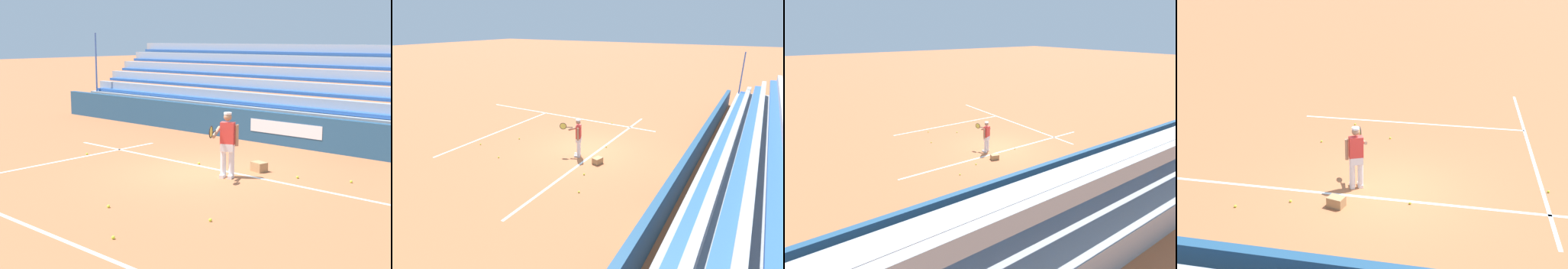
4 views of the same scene
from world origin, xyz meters
The scene contains 13 objects.
ground_plane centered at (0.00, 0.00, 0.00)m, with size 160.00×160.00×0.00m, color #B7663D.
court_baseline_white centered at (0.00, -0.50, 0.00)m, with size 12.00×0.10×0.01m, color white.
court_sideline_white centered at (4.11, 4.00, 0.00)m, with size 0.10×12.00×0.01m, color white.
court_service_line_white centered at (0.00, 5.50, 0.00)m, with size 8.22×0.10×0.01m, color white.
tennis_player centered at (-0.77, 0.00, 0.89)m, with size 0.57×1.08×1.71m.
ball_box_cardboard centered at (-1.02, -1.11, 0.13)m, with size 0.40×0.30×0.26m, color #A87F51.
tennis_ball_by_box centered at (-3.45, -1.66, 0.03)m, with size 0.07×0.07×0.07m, color #CCE533.
tennis_ball_stray_back centered at (-2.69, 2.95, 0.03)m, with size 0.07×0.07×0.07m, color #CCE533.
tennis_ball_far_right centered at (0.76, -0.64, 0.03)m, with size 0.07×0.07×0.07m, color #CCE533.
tennis_ball_midcourt centered at (-2.21, -1.14, 0.03)m, with size 0.07×0.07×0.07m, color #CCE533.
tennis_ball_on_baseline centered at (4.24, 0.71, 0.03)m, with size 0.07×0.07×0.07m, color #CCE533.
tennis_ball_near_player centered at (-0.48, 3.72, 0.03)m, with size 0.07×0.07×0.07m, color #CCE533.
tennis_ball_far_left centered at (-2.00, 4.86, 0.03)m, with size 0.07×0.07×0.07m, color #CCE533.
Camera 4 is at (1.88, -10.69, 5.67)m, focal length 42.00 mm.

